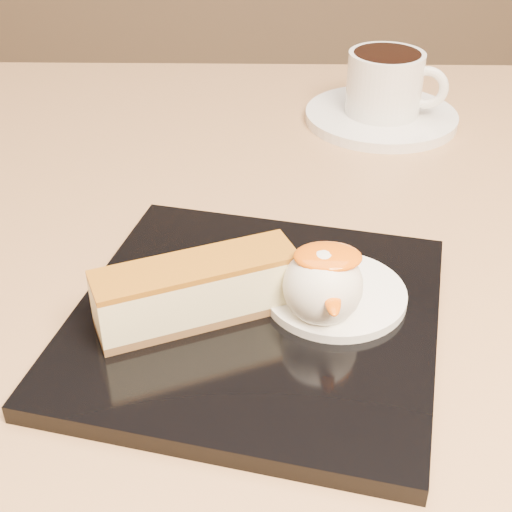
{
  "coord_description": "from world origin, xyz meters",
  "views": [
    {
      "loc": [
        0.01,
        -0.44,
        1.01
      ],
      "look_at": [
        0.01,
        -0.07,
        0.76
      ],
      "focal_mm": 50.0,
      "sensor_mm": 36.0,
      "label": 1
    }
  ],
  "objects_px": {
    "coffee_cup": "(386,82)",
    "saucer": "(381,117)",
    "table": "(249,398)",
    "dessert_plate": "(255,319)",
    "cheesecake": "(197,290)",
    "ice_cream_scoop": "(323,286)"
  },
  "relations": [
    {
      "from": "coffee_cup",
      "to": "saucer",
      "type": "bearing_deg",
      "value": -180.0
    },
    {
      "from": "table",
      "to": "dessert_plate",
      "type": "relative_size",
      "value": 3.64
    },
    {
      "from": "cheesecake",
      "to": "saucer",
      "type": "bearing_deg",
      "value": 42.0
    },
    {
      "from": "table",
      "to": "saucer",
      "type": "xyz_separation_m",
      "value": [
        0.13,
        0.23,
        0.16
      ]
    },
    {
      "from": "saucer",
      "to": "dessert_plate",
      "type": "bearing_deg",
      "value": -110.28
    },
    {
      "from": "table",
      "to": "ice_cream_scoop",
      "type": "distance_m",
      "value": 0.22
    },
    {
      "from": "table",
      "to": "ice_cream_scoop",
      "type": "bearing_deg",
      "value": -63.75
    },
    {
      "from": "cheesecake",
      "to": "saucer",
      "type": "height_order",
      "value": "cheesecake"
    },
    {
      "from": "table",
      "to": "saucer",
      "type": "distance_m",
      "value": 0.31
    },
    {
      "from": "dessert_plate",
      "to": "table",
      "type": "bearing_deg",
      "value": 94.8
    },
    {
      "from": "cheesecake",
      "to": "dessert_plate",
      "type": "bearing_deg",
      "value": -14.66
    },
    {
      "from": "cheesecake",
      "to": "ice_cream_scoop",
      "type": "xyz_separation_m",
      "value": [
        0.08,
        0.0,
        0.0
      ]
    },
    {
      "from": "saucer",
      "to": "coffee_cup",
      "type": "distance_m",
      "value": 0.04
    },
    {
      "from": "dessert_plate",
      "to": "ice_cream_scoop",
      "type": "relative_size",
      "value": 4.6
    },
    {
      "from": "cheesecake",
      "to": "ice_cream_scoop",
      "type": "bearing_deg",
      "value": -22.79
    },
    {
      "from": "cheesecake",
      "to": "coffee_cup",
      "type": "relative_size",
      "value": 1.29
    },
    {
      "from": "cheesecake",
      "to": "table",
      "type": "bearing_deg",
      "value": 51.46
    },
    {
      "from": "table",
      "to": "saucer",
      "type": "height_order",
      "value": "saucer"
    },
    {
      "from": "table",
      "to": "saucer",
      "type": "relative_size",
      "value": 5.33
    },
    {
      "from": "dessert_plate",
      "to": "saucer",
      "type": "height_order",
      "value": "dessert_plate"
    },
    {
      "from": "cheesecake",
      "to": "coffee_cup",
      "type": "height_order",
      "value": "coffee_cup"
    },
    {
      "from": "dessert_plate",
      "to": "saucer",
      "type": "xyz_separation_m",
      "value": [
        0.12,
        0.32,
        -0.0
      ]
    }
  ]
}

